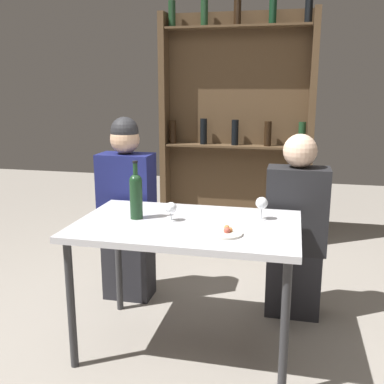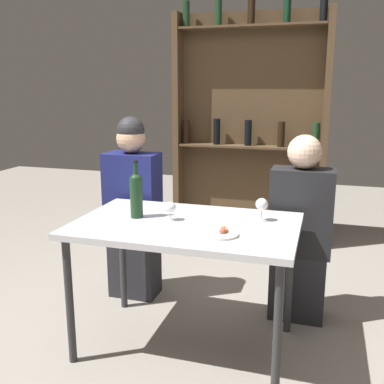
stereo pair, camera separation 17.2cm
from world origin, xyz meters
name	(u,v)px [view 2 (the right image)]	position (x,y,z in m)	size (l,w,h in m)	color
ground_plane	(186,345)	(0.00, 0.00, 0.00)	(10.00, 10.00, 0.00)	gray
dining_table	(186,235)	(0.00, 0.00, 0.70)	(1.25, 0.80, 0.77)	silver
wine_rack_wall	(249,124)	(0.00, 2.04, 1.17)	(1.48, 0.21, 2.31)	#4C3823
wine_bottle	(136,193)	(-0.31, 0.02, 0.91)	(0.07, 0.07, 0.34)	#19381E
wine_glass_0	(170,208)	(-0.10, 0.02, 0.84)	(0.06, 0.06, 0.11)	silver
wine_glass_1	(262,205)	(0.40, 0.16, 0.86)	(0.07, 0.07, 0.13)	silver
food_plate_0	(221,233)	(0.24, -0.15, 0.78)	(0.19, 0.19, 0.04)	silver
seated_person_left	(133,211)	(-0.57, 0.55, 0.64)	(0.38, 0.22, 1.31)	#26262B
seated_person_right	(300,234)	(0.60, 0.55, 0.58)	(0.39, 0.22, 1.23)	#26262B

